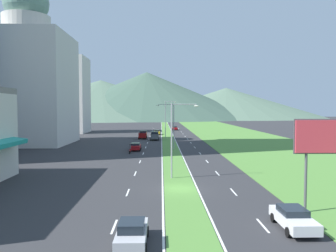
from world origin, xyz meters
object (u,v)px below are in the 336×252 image
Objects in this scene: street_lamp_far at (166,117)px; pickup_truck_0 at (155,136)px; pickup_truck_1 at (143,135)px; car_1 at (293,218)px; billboard_roadside at (334,141)px; car_4 at (136,146)px; car_3 at (157,132)px; car_2 at (132,233)px; street_lamp_mid at (172,123)px; motorcycle_rider at (130,149)px; car_0 at (175,128)px; street_lamp_near at (175,135)px.

street_lamp_far reaches higher than pickup_truck_0.
street_lamp_far is 1.88× the size of pickup_truck_1.
pickup_truck_1 is (-13.75, 68.54, 0.24)m from car_1.
car_4 is at bearing 114.81° from billboard_roadside.
pickup_truck_0 is (-0.35, -17.35, 0.22)m from car_3.
car_2 is 0.78× the size of pickup_truck_0.
car_2 reaches higher than car_1.
street_lamp_mid is 10.60m from motorcycle_rider.
car_0 is at bearing -9.26° from motorcycle_rider.
motorcycle_rider is (-0.69, -30.42, -0.24)m from pickup_truck_1.
street_lamp_mid is 1.24× the size of billboard_roadside.
car_2 is 0.78× the size of pickup_truck_1.
pickup_truck_1 is at bearing 105.82° from street_lamp_mid.
car_1 is 65.60m from pickup_truck_0.
pickup_truck_0 is 1.00× the size of pickup_truck_1.
pickup_truck_0 reaches higher than car_0.
street_lamp_near reaches higher than motorcycle_rider.
street_lamp_near is 2.06× the size of car_2.
billboard_roadside is 3.63× the size of motorcycle_rider.
street_lamp_near is 0.96× the size of street_lamp_mid.
car_1 is 1.09× the size of car_2.
motorcycle_rider is at bearing 171.58° from pickup_truck_0.
car_3 reaches higher than car_4.
car_3 is (-3.38, 38.24, -4.49)m from street_lamp_mid.
car_3 is (-2.79, 10.86, -5.03)m from street_lamp_far.
car_3 is 0.77× the size of pickup_truck_1.
street_lamp_far is 8.46m from pickup_truck_1.
car_0 is at bearing 83.62° from street_lamp_far.
street_lamp_mid is 2.17× the size of car_3.
car_4 is 22.37m from pickup_truck_0.
street_lamp_far is at bearing -12.08° from motorcycle_rider.
car_2 is at bearing -76.93° from car_1.
street_lamp_far reaches higher than car_0.
car_0 is at bearing -9.83° from pickup_truck_0.
street_lamp_far is 1.88× the size of pickup_truck_0.
car_3 reaches higher than car_1.
street_lamp_mid is 27.39m from street_lamp_far.
street_lamp_near is at bearing -172.89° from pickup_truck_1.
street_lamp_mid is 1.89× the size of car_0.
car_0 is (-8.03, 100.81, -4.85)m from billboard_roadside.
pickup_truck_0 is at bearing -9.83° from car_0.
car_2 is (-10.56, -2.45, 0.01)m from car_1.
street_lamp_far is at bearing -12.66° from car_4.
street_lamp_mid is 38.65m from car_3.
street_lamp_mid is at bearing -2.94° from car_0.
billboard_roadside reaches higher than car_4.
car_3 is 14.05m from pickup_truck_1.
street_lamp_far is at bearing 99.80° from billboard_roadside.
car_3 is 39.64m from car_4.
car_4 is 25.90m from pickup_truck_1.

